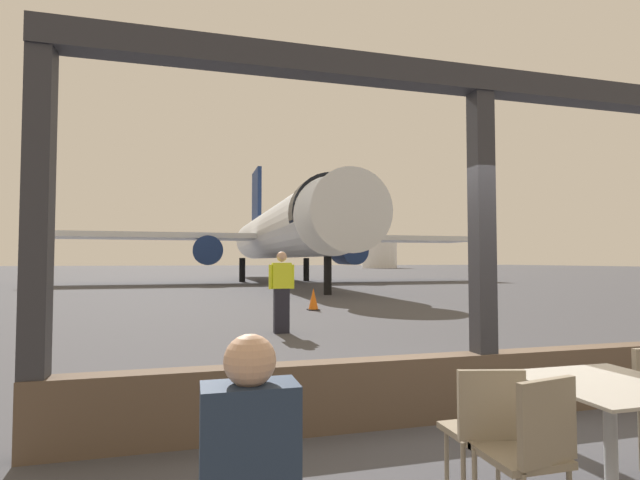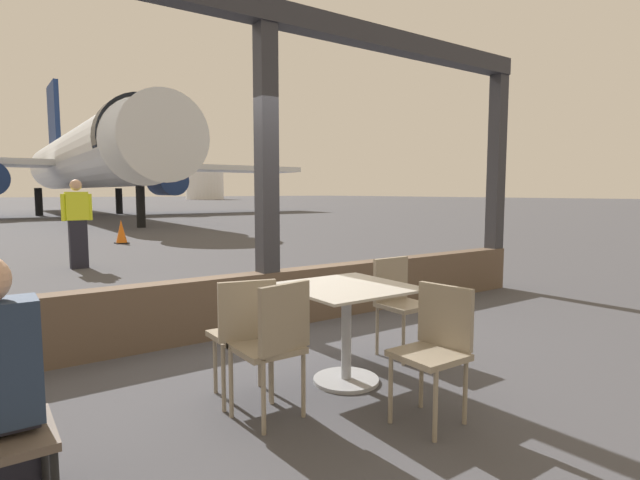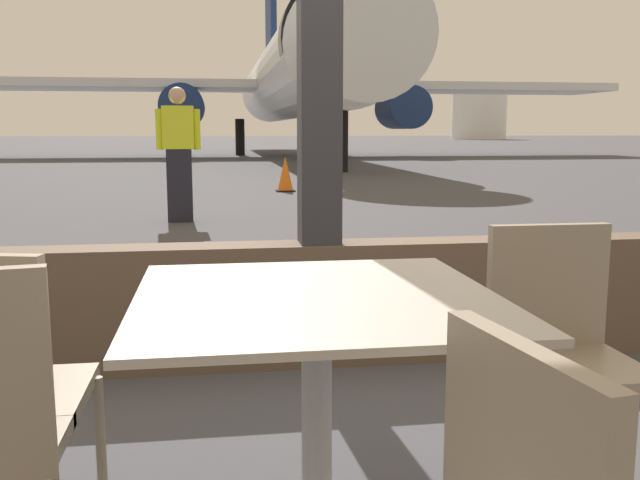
{
  "view_description": "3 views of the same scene",
  "coord_description": "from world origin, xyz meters",
  "views": [
    {
      "loc": [
        -2.83,
        -4.23,
        1.55
      ],
      "look_at": [
        2.7,
        16.42,
        2.47
      ],
      "focal_mm": 26.77,
      "sensor_mm": 36.0,
      "label": 1
    },
    {
      "loc": [
        -2.6,
        -4.73,
        1.5
      ],
      "look_at": [
        0.14,
        -0.8,
        1.03
      ],
      "focal_mm": 27.7,
      "sensor_mm": 36.0,
      "label": 2
    },
    {
      "loc": [
        -0.51,
        -3.48,
        1.19
      ],
      "look_at": [
        -0.27,
        -1.83,
        0.93
      ],
      "focal_mm": 39.49,
      "sensor_mm": 36.0,
      "label": 3
    }
  ],
  "objects": [
    {
      "name": "window_frame",
      "position": [
        0.0,
        0.0,
        1.25
      ],
      "size": [
        8.25,
        0.24,
        3.5
      ],
      "color": "brown",
      "rests_on": "ground"
    },
    {
      "name": "dining_table",
      "position": [
        -0.26,
        -1.74,
        0.5
      ],
      "size": [
        0.92,
        0.92,
        0.77
      ],
      "color": "#ADA89E",
      "rests_on": "ground"
    },
    {
      "name": "ground_plane",
      "position": [
        0.0,
        40.0,
        0.0
      ],
      "size": [
        220.0,
        220.0,
        0.0
      ],
      "primitive_type": "plane",
      "color": "#424247"
    },
    {
      "name": "traffic_cone",
      "position": [
        0.84,
        10.28,
        0.33
      ],
      "size": [
        0.36,
        0.36,
        0.69
      ],
      "color": "orange",
      "rests_on": "ground"
    },
    {
      "name": "ground_crew_worker",
      "position": [
        -0.98,
        5.88,
        0.9
      ],
      "size": [
        0.57,
        0.22,
        1.74
      ],
      "color": "black",
      "rests_on": "ground"
    },
    {
      "name": "cafe_chair_window_right",
      "position": [
        0.54,
        -1.48,
        0.54
      ],
      "size": [
        0.4,
        0.4,
        0.89
      ],
      "color": "gray",
      "rests_on": "ground"
    },
    {
      "name": "fuel_storage_tank",
      "position": [
        34.61,
        88.04,
        2.97
      ],
      "size": [
        7.27,
        7.27,
        5.94
      ],
      "primitive_type": "cylinder",
      "color": "white",
      "rests_on": "ground"
    },
    {
      "name": "airplane",
      "position": [
        3.09,
        28.29,
        3.49
      ],
      "size": [
        30.39,
        30.75,
        10.28
      ],
      "color": "silver",
      "rests_on": "ground"
    }
  ]
}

